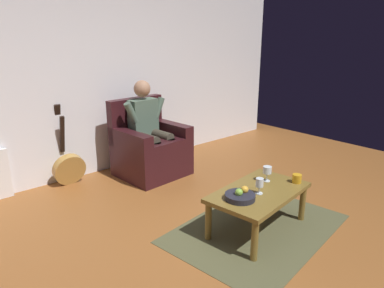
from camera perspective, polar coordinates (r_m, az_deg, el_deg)
ground_plane at (r=3.13m, az=10.60°, el=-18.11°), size 7.66×7.66×0.00m
wall_back at (r=4.79m, az=-15.78°, el=11.22°), size 6.78×0.06×2.70m
rug at (r=3.57m, az=10.46°, el=-13.28°), size 1.84×1.40×0.01m
armchair at (r=4.72m, az=-6.87°, el=-0.83°), size 0.87×0.82×1.00m
person_seated at (r=4.62m, az=-6.99°, el=3.13°), size 0.65×0.58×1.25m
coffee_table at (r=3.41m, az=10.77°, el=-8.28°), size 1.07×0.71×0.41m
guitar at (r=4.65m, az=-19.36°, el=-3.51°), size 0.40×0.31×1.00m
wine_glass_near at (r=3.28m, az=10.90°, el=-6.32°), size 0.07×0.07×0.15m
wine_glass_far at (r=3.56m, az=12.11°, el=-4.27°), size 0.09×0.09×0.16m
fruit_bowl at (r=3.17m, az=7.84°, el=-8.32°), size 0.27×0.27×0.11m
candle_jar at (r=3.63m, az=16.65°, el=-5.39°), size 0.09×0.09×0.08m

